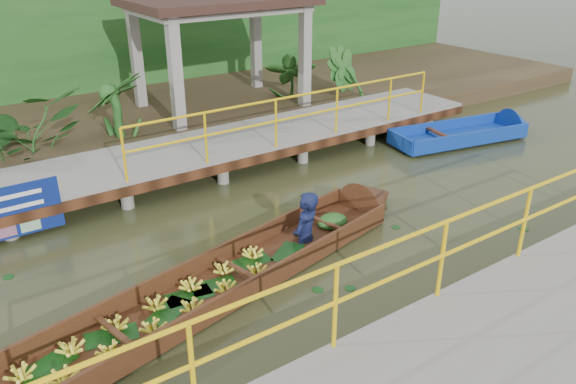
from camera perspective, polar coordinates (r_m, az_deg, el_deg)
ground at (r=8.95m, az=-3.87°, el=-6.25°), size 80.00×80.00×0.00m
land_strip at (r=15.29m, az=-18.73°, el=6.79°), size 30.00×8.00×0.45m
far_dock at (r=11.55m, az=-12.72°, el=3.19°), size 16.00×2.06×1.66m
near_dock at (r=6.94m, az=23.07°, el=-15.93°), size 18.00×2.40×1.73m
pavilion at (r=14.75m, az=-7.06°, el=17.62°), size 4.40×3.00×3.00m
foliage_backdrop at (r=17.27m, az=-22.12°, el=14.35°), size 30.00×0.80×4.00m
vendor_boat at (r=7.81m, az=-9.01°, el=-9.63°), size 9.72×2.95×2.10m
moored_blue_boat at (r=14.84m, az=19.71°, el=5.89°), size 4.05×1.73×0.94m
tropical_plants at (r=12.89m, az=-17.90°, el=8.34°), size 14.23×1.23×1.54m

